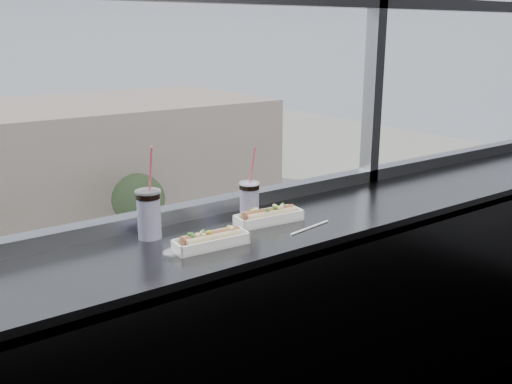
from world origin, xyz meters
TOP-DOWN VIEW (x-y plane):
  - wall_back_lower at (0.00, 1.50)m, footprint 6.00×0.00m
  - counter at (0.00, 1.23)m, footprint 6.00×0.55m
  - counter_fascia at (0.00, 0.97)m, footprint 6.00×0.04m
  - hotdog_tray_left at (-0.19, 1.15)m, footprint 0.29×0.11m
  - hotdog_tray_right at (0.15, 1.25)m, footprint 0.30×0.12m
  - soda_cup_left at (-0.33, 1.37)m, footprint 0.10×0.10m
  - soda_cup_right at (0.09, 1.31)m, footprint 0.09×0.09m
  - loose_straw at (0.24, 1.09)m, footprint 0.23×0.05m
  - wrapper at (-0.33, 1.16)m, footprint 0.10×0.07m
  - car_near_d at (6.87, 17.50)m, footprint 3.11×6.00m
  - car_far_b at (3.84, 25.50)m, footprint 2.95×5.97m
  - car_near_e at (14.84, 17.50)m, footprint 3.20×6.41m
  - pedestrian_d at (9.18, 28.92)m, footprint 0.66×0.87m
  - tree_right at (11.90, 29.50)m, footprint 3.14×3.14m

SIDE VIEW (x-z plane):
  - car_near_d at x=6.87m, z-range -10.94..-9.03m
  - car_far_b at x=3.84m, z-range -10.94..-9.02m
  - pedestrian_d at x=9.18m, z-range -10.96..-8.99m
  - car_near_e at x=14.84m, z-range -10.94..-8.88m
  - tree_right at x=11.90m, z-range -10.13..-5.22m
  - wall_back_lower at x=0.00m, z-range -2.45..3.55m
  - counter_fascia at x=0.00m, z-range 0.03..1.07m
  - counter at x=0.00m, z-range 1.04..1.10m
  - loose_straw at x=0.24m, z-range 1.10..1.11m
  - wrapper at x=-0.33m, z-range 1.10..1.12m
  - hotdog_tray_left at x=-0.19m, z-range 1.09..1.16m
  - hotdog_tray_right at x=0.15m, z-range 1.09..1.16m
  - soda_cup_right at x=0.09m, z-range 1.03..1.35m
  - soda_cup_left at x=-0.33m, z-range 1.03..1.38m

